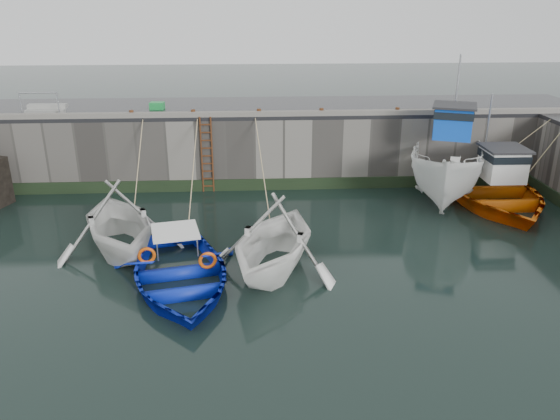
{
  "coord_description": "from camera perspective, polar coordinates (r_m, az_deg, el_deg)",
  "views": [
    {
      "loc": [
        -0.21,
        -12.23,
        7.61
      ],
      "look_at": [
        0.74,
        4.41,
        1.2
      ],
      "focal_mm": 35.0,
      "sensor_mm": 36.0,
      "label": 1
    }
  ],
  "objects": [
    {
      "name": "ground",
      "position": [
        14.41,
        -1.98,
        -10.86
      ],
      "size": [
        120.0,
        120.0,
        0.0
      ],
      "primitive_type": "plane",
      "color": "black",
      "rests_on": "ground"
    },
    {
      "name": "quay_back",
      "position": [
        25.48,
        -2.72,
        7.13
      ],
      "size": [
        30.0,
        5.0,
        3.0
      ],
      "primitive_type": "cube",
      "color": "slate",
      "rests_on": "ground"
    },
    {
      "name": "road_back",
      "position": [
        25.15,
        -2.78,
        10.63
      ],
      "size": [
        30.0,
        5.0,
        0.16
      ],
      "primitive_type": "cube",
      "color": "black",
      "rests_on": "quay_back"
    },
    {
      "name": "kerb_back",
      "position": [
        22.8,
        -2.72,
        10.01
      ],
      "size": [
        30.0,
        0.3,
        0.2
      ],
      "primitive_type": "cube",
      "color": "slate",
      "rests_on": "road_back"
    },
    {
      "name": "algae_back",
      "position": [
        23.38,
        -2.59,
        2.67
      ],
      "size": [
        30.0,
        0.08,
        0.5
      ],
      "primitive_type": "cube",
      "color": "black",
      "rests_on": "ground"
    },
    {
      "name": "ladder",
      "position": [
        23.02,
        -7.65,
        5.69
      ],
      "size": [
        0.51,
        0.08,
        3.2
      ],
      "color": "#3F1E0F",
      "rests_on": "ground"
    },
    {
      "name": "boat_near_white",
      "position": [
        18.62,
        -16.29,
        -4.0
      ],
      "size": [
        5.8,
        6.19,
        2.61
      ],
      "primitive_type": "imported",
      "rotation": [
        0.0,
        0.0,
        0.38
      ],
      "color": "silver",
      "rests_on": "ground"
    },
    {
      "name": "boat_near_white_rope",
      "position": [
        22.36,
        -14.09,
        0.48
      ],
      "size": [
        0.04,
        4.19,
        3.1
      ],
      "primitive_type": null,
      "color": "tan",
      "rests_on": "ground"
    },
    {
      "name": "boat_near_blue",
      "position": [
        16.06,
        -10.4,
        -7.63
      ],
      "size": [
        5.09,
        6.34,
        1.17
      ],
      "primitive_type": "imported",
      "rotation": [
        0.0,
        0.0,
        0.21
      ],
      "color": "#0C24B9",
      "rests_on": "ground"
    },
    {
      "name": "boat_near_blue_rope",
      "position": [
        20.91,
        -8.75,
        -0.57
      ],
      "size": [
        0.04,
        6.3,
        3.1
      ],
      "primitive_type": null,
      "color": "tan",
      "rests_on": "ground"
    },
    {
      "name": "boat_near_blacktrim",
      "position": [
        16.61,
        -0.66,
        -6.23
      ],
      "size": [
        5.78,
        6.17,
        2.62
      ],
      "primitive_type": "imported",
      "rotation": [
        0.0,
        0.0,
        -0.36
      ],
      "color": "white",
      "rests_on": "ground"
    },
    {
      "name": "boat_near_blacktrim_rope",
      "position": [
        21.17,
        -1.29,
        -0.04
      ],
      "size": [
        0.04,
        5.62,
        3.1
      ],
      "primitive_type": null,
      "color": "tan",
      "rests_on": "ground"
    },
    {
      "name": "boat_far_white",
      "position": [
        23.46,
        17.15,
        4.32
      ],
      "size": [
        5.44,
        8.18,
        5.96
      ],
      "rotation": [
        0.0,
        0.0,
        -0.37
      ],
      "color": "white",
      "rests_on": "ground"
    },
    {
      "name": "boat_far_orange",
      "position": [
        23.54,
        21.29,
        1.91
      ],
      "size": [
        5.23,
        7.24,
        4.48
      ],
      "rotation": [
        0.0,
        0.0,
        -0.02
      ],
      "color": "orange",
      "rests_on": "ground"
    },
    {
      "name": "fish_crate",
      "position": [
        24.88,
        -12.72,
        10.58
      ],
      "size": [
        0.63,
        0.48,
        0.31
      ],
      "primitive_type": "cube",
      "rotation": [
        0.0,
        0.0,
        -0.08
      ],
      "color": "#1A923D",
      "rests_on": "road_back"
    },
    {
      "name": "railing",
      "position": [
        25.35,
        -23.26,
        9.71
      ],
      "size": [
        1.6,
        1.05,
        1.0
      ],
      "color": "#A5A8AD",
      "rests_on": "road_back"
    },
    {
      "name": "bollard_a",
      "position": [
        23.39,
        -15.25,
        9.69
      ],
      "size": [
        0.18,
        0.18,
        0.28
      ],
      "primitive_type": "cylinder",
      "color": "#3F1E0F",
      "rests_on": "road_back"
    },
    {
      "name": "bollard_b",
      "position": [
        23.01,
        -9.06,
        9.98
      ],
      "size": [
        0.18,
        0.18,
        0.28
      ],
      "primitive_type": "cylinder",
      "color": "#3F1E0F",
      "rests_on": "road_back"
    },
    {
      "name": "bollard_c",
      "position": [
        22.9,
        -2.22,
        10.17
      ],
      "size": [
        0.18,
        0.18,
        0.28
      ],
      "primitive_type": "cylinder",
      "color": "#3F1E0F",
      "rests_on": "road_back"
    },
    {
      "name": "bollard_d",
      "position": [
        23.09,
        4.35,
        10.22
      ],
      "size": [
        0.18,
        0.18,
        0.28
      ],
      "primitive_type": "cylinder",
      "color": "#3F1E0F",
      "rests_on": "road_back"
    },
    {
      "name": "bollard_e",
      "position": [
        23.72,
        12.16,
        10.1
      ],
      "size": [
        0.18,
        0.18,
        0.28
      ],
      "primitive_type": "cylinder",
      "color": "#3F1E0F",
      "rests_on": "road_back"
    }
  ]
}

